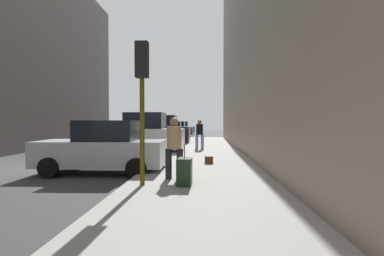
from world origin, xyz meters
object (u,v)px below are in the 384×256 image
parked_red_hatchback (169,131)px  pedestrian_in_jeans (200,133)px  parked_silver_sedan (103,148)px  parked_white_van (142,135)px  traffic_light (142,81)px  duffel_bag (209,159)px  fire_hydrant (177,143)px  parked_black_suv (160,131)px  parked_dark_green_sedan (175,129)px  parked_blue_sedan (180,128)px  pedestrian_in_tan_coat (174,145)px  rolling_suitcase (185,171)px

parked_red_hatchback → pedestrian_in_jeans: bearing=-74.6°
parked_silver_sedan → parked_red_hatchback: (-0.00, 18.81, 0.00)m
parked_silver_sedan → parked_white_van: size_ratio=0.91×
traffic_light → duffel_bag: 5.06m
pedestrian_in_jeans → fire_hydrant: bearing=170.7°
parked_black_suv → duffel_bag: 12.06m
parked_black_suv → parked_dark_green_sedan: parked_black_suv is taller
parked_dark_green_sedan → parked_blue_sedan: size_ratio=1.01×
parked_black_suv → traffic_light: (1.85, -15.56, 1.73)m
parked_white_van → parked_red_hatchback: size_ratio=1.10×
pedestrian_in_tan_coat → duffel_bag: (1.01, 3.28, -0.81)m
parked_blue_sedan → fire_hydrant: bearing=-85.6°
parked_white_van → parked_red_hatchback: bearing=90.0°
traffic_light → pedestrian_in_jeans: traffic_light is taller
rolling_suitcase → duffel_bag: bearing=80.6°
duffel_bag → parked_red_hatchback: bearing=101.8°
parked_silver_sedan → fire_hydrant: bearing=76.8°
parked_silver_sedan → parked_white_van: (-0.00, 6.35, 0.18)m
pedestrian_in_jeans → duffel_bag: 5.95m
fire_hydrant → rolling_suitcase: (1.11, -10.13, -0.01)m
pedestrian_in_jeans → parked_red_hatchback: bearing=105.4°
parked_blue_sedan → pedestrian_in_jeans: 23.86m
parked_white_van → parked_red_hatchback: parked_white_van is taller
parked_dark_green_sedan → fire_hydrant: 17.12m
parked_blue_sedan → pedestrian_in_jeans: bearing=-82.5°
parked_red_hatchback → fire_hydrant: 11.29m
parked_black_suv → pedestrian_in_jeans: bearing=-60.9°
parked_red_hatchback → pedestrian_in_tan_coat: (2.58, -20.52, 0.26)m
traffic_light → pedestrian_in_jeans: bearing=82.7°
pedestrian_in_tan_coat → pedestrian_in_jeans: (0.55, 9.16, 0.00)m
parked_silver_sedan → rolling_suitcase: (2.92, -2.46, -0.36)m
parked_white_van → parked_dark_green_sedan: (0.00, 18.34, -0.18)m
parked_black_suv → duffel_bag: size_ratio=10.52×
pedestrian_in_tan_coat → duffel_bag: pedestrian_in_tan_coat is taller
rolling_suitcase → parked_red_hatchback: bearing=97.8°
parked_dark_green_sedan → parked_blue_sedan: same height
parked_silver_sedan → traffic_light: 3.65m
parked_dark_green_sedan → pedestrian_in_tan_coat: 26.52m
parked_black_suv → parked_blue_sedan: (0.00, 18.04, -0.18)m
fire_hydrant → pedestrian_in_jeans: 1.47m
parked_dark_green_sedan → traffic_light: size_ratio=1.18×
duffel_bag → parked_silver_sedan: bearing=-156.4°
parked_silver_sedan → parked_white_van: bearing=90.0°
parked_black_suv → fire_hydrant: size_ratio=6.58×
parked_dark_green_sedan → traffic_light: bearing=-86.1°
parked_dark_green_sedan → pedestrian_in_tan_coat: pedestrian_in_tan_coat is taller
parked_silver_sedan → parked_dark_green_sedan: 24.69m
pedestrian_in_tan_coat → parked_red_hatchback: bearing=97.2°
parked_silver_sedan → traffic_light: traffic_light is taller
parked_blue_sedan → duffel_bag: 29.75m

